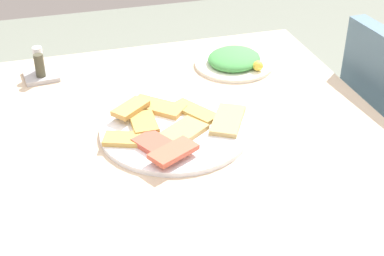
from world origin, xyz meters
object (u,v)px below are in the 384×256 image
Objects in this scene: pide_platter at (173,129)px; salad_plate_greens at (234,61)px; dining_table at (204,173)px; condiment_caddy at (40,69)px.

salad_plate_greens is at bearing 138.80° from pide_platter.
dining_table is 0.56m from condiment_caddy.
salad_plate_greens is at bearing 81.57° from condiment_caddy.
salad_plate_greens is at bearing 150.55° from dining_table.
salad_plate_greens is (-0.29, 0.26, 0.01)m from pide_platter.
condiment_caddy is at bearing -98.43° from salad_plate_greens.
pide_platter is 1.61× the size of salad_plate_greens.
salad_plate_greens reaches higher than dining_table.
pide_platter is 0.39m from salad_plate_greens.
condiment_caddy is (-0.08, -0.53, 0.01)m from salad_plate_greens.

